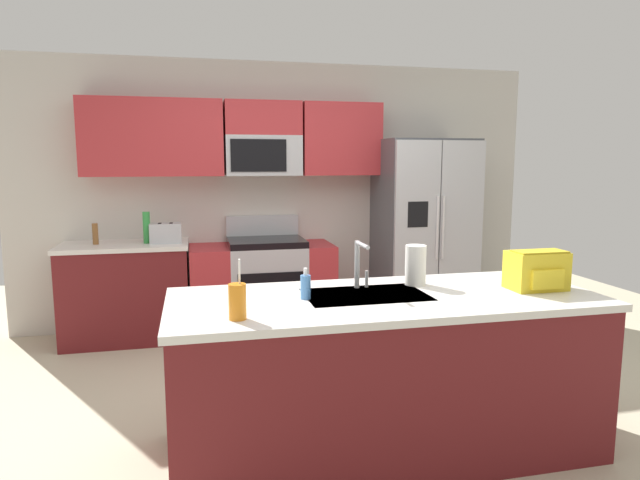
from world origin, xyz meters
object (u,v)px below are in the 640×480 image
at_px(range_oven, 263,286).
at_px(bottle_green, 147,228).
at_px(refrigerator, 424,232).
at_px(paper_towel_roll, 416,265).
at_px(soap_dispenser, 306,287).
at_px(pepper_mill, 95,234).
at_px(sink_faucet, 359,260).
at_px(drink_cup_orange, 237,301).
at_px(backpack, 537,269).
at_px(toaster, 166,233).

bearing_deg(range_oven, bottle_green, -178.16).
xyz_separation_m(refrigerator, paper_towel_roll, (-0.97, -2.08, 0.09)).
bearing_deg(soap_dispenser, pepper_mill, 121.55).
relative_size(sink_faucet, soap_dispenser, 1.66).
xyz_separation_m(drink_cup_orange, soap_dispenser, (0.39, 0.31, -0.02)).
height_order(drink_cup_orange, paper_towel_roll, drink_cup_orange).
height_order(sink_faucet, soap_dispenser, sink_faucet).
bearing_deg(sink_faucet, range_oven, 97.79).
xyz_separation_m(range_oven, backpack, (1.30, -2.43, 0.57)).
height_order(pepper_mill, paper_towel_roll, paper_towel_roll).
height_order(range_oven, bottle_green, bottle_green).
relative_size(range_oven, backpack, 4.25).
relative_size(bottle_green, sink_faucet, 1.01).
xyz_separation_m(bottle_green, backpack, (2.35, -2.39, -0.03)).
relative_size(refrigerator, drink_cup_orange, 6.37).
height_order(range_oven, drink_cup_orange, drink_cup_orange).
distance_m(pepper_mill, backpack, 3.70).
xyz_separation_m(pepper_mill, soap_dispenser, (1.44, -2.34, -0.03)).
height_order(soap_dispenser, backpack, backpack).
distance_m(range_oven, paper_towel_roll, 2.33).
xyz_separation_m(pepper_mill, sink_faucet, (1.79, -2.18, 0.07)).
bearing_deg(toaster, paper_towel_roll, -53.75).
height_order(paper_towel_roll, backpack, paper_towel_roll).
relative_size(range_oven, drink_cup_orange, 4.68).
bearing_deg(drink_cup_orange, pepper_mill, 111.59).
height_order(toaster, sink_faucet, sink_faucet).
xyz_separation_m(toaster, sink_faucet, (1.18, -2.13, 0.08)).
height_order(sink_faucet, paper_towel_roll, sink_faucet).
bearing_deg(refrigerator, toaster, 179.56).
bearing_deg(pepper_mill, soap_dispenser, -58.45).
relative_size(bottle_green, soap_dispenser, 1.68).
bearing_deg(drink_cup_orange, sink_faucet, 32.25).
height_order(toaster, bottle_green, bottle_green).
relative_size(refrigerator, sink_faucet, 6.56).
relative_size(bottle_green, backpack, 0.89).
height_order(bottle_green, sink_faucet, bottle_green).
bearing_deg(toaster, range_oven, 3.40).
xyz_separation_m(range_oven, bottle_green, (-1.05, -0.03, 0.60)).
relative_size(range_oven, bottle_green, 4.76).
distance_m(refrigerator, sink_faucet, 2.50).
bearing_deg(soap_dispenser, bottle_green, 113.27).
xyz_separation_m(pepper_mill, paper_towel_roll, (2.15, -2.15, 0.03)).
xyz_separation_m(drink_cup_orange, backpack, (1.74, 0.22, 0.03)).
bearing_deg(paper_towel_roll, refrigerator, 65.11).
distance_m(pepper_mill, drink_cup_orange, 2.85).
height_order(pepper_mill, soap_dispenser, pepper_mill).
relative_size(range_oven, paper_towel_roll, 5.67).
bearing_deg(range_oven, sink_faucet, -82.21).
height_order(pepper_mill, drink_cup_orange, drink_cup_orange).
height_order(toaster, backpack, backpack).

